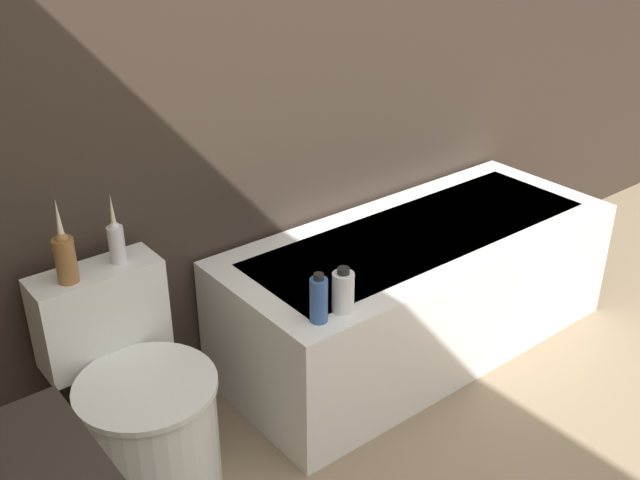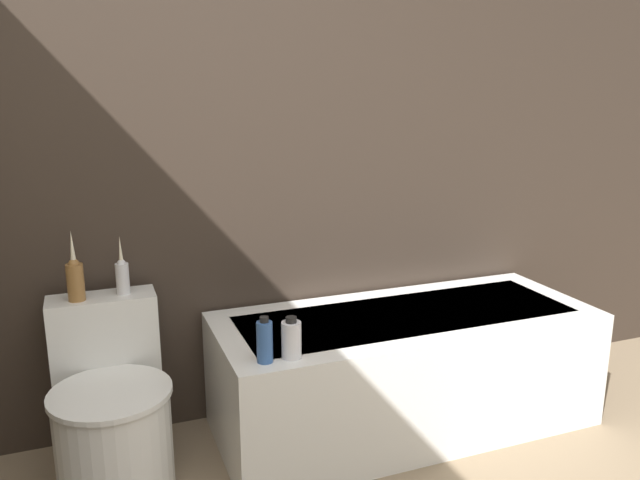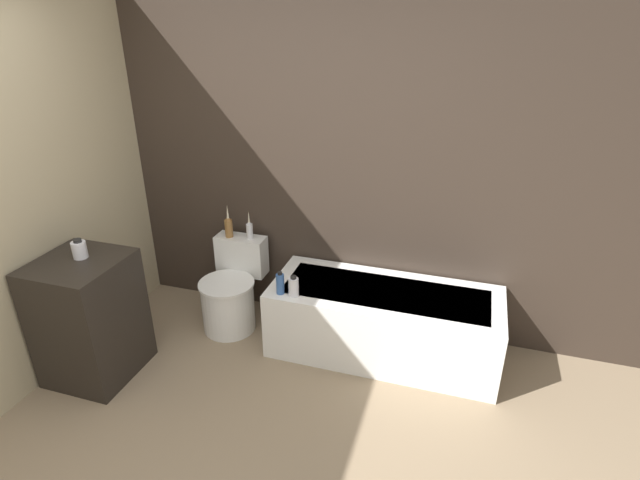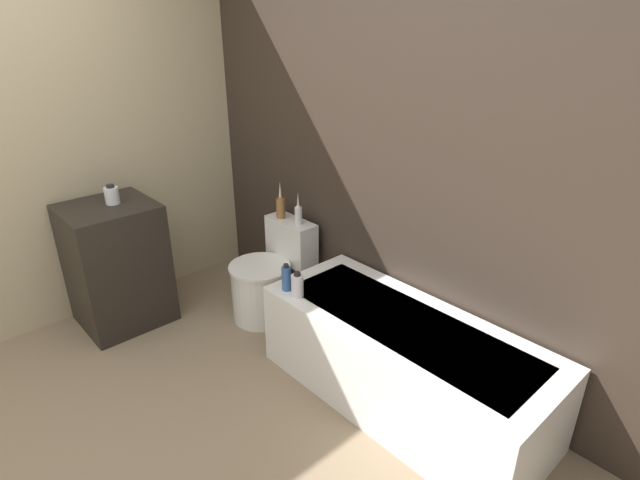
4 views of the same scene
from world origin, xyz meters
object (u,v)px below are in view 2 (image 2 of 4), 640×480
at_px(bathtub, 405,368).
at_px(shampoo_bottle_tall, 265,341).
at_px(toilet, 112,416).
at_px(shampoo_bottle_short, 291,339).
at_px(vase_gold, 75,277).
at_px(vase_silver, 122,275).

relative_size(bathtub, shampoo_bottle_tall, 9.67).
bearing_deg(toilet, shampoo_bottle_short, -21.14).
xyz_separation_m(vase_gold, shampoo_bottle_tall, (0.61, -0.45, -0.17)).
xyz_separation_m(bathtub, shampoo_bottle_tall, (-0.71, -0.25, 0.34)).
bearing_deg(shampoo_bottle_tall, vase_silver, 133.39).
distance_m(vase_gold, shampoo_bottle_short, 0.86).
xyz_separation_m(toilet, vase_gold, (-0.09, 0.20, 0.49)).
height_order(toilet, vase_gold, vase_gold).
xyz_separation_m(toilet, shampoo_bottle_tall, (0.53, -0.24, 0.32)).
distance_m(bathtub, vase_silver, 1.27).
distance_m(shampoo_bottle_tall, shampoo_bottle_short, 0.10).
distance_m(toilet, shampoo_bottle_tall, 0.66).
xyz_separation_m(vase_gold, vase_silver, (0.17, 0.02, -0.01)).
xyz_separation_m(toilet, shampoo_bottle_short, (0.63, -0.24, 0.31)).
bearing_deg(vase_silver, vase_gold, -173.05).
height_order(bathtub, vase_gold, vase_gold).
bearing_deg(toilet, vase_gold, 112.96).
height_order(bathtub, shampoo_bottle_tall, shampoo_bottle_tall).
height_order(vase_gold, shampoo_bottle_tall, vase_gold).
bearing_deg(shampoo_bottle_short, shampoo_bottle_tall, -179.66).
height_order(toilet, shampoo_bottle_tall, shampoo_bottle_tall).
bearing_deg(vase_gold, bathtub, -8.60).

